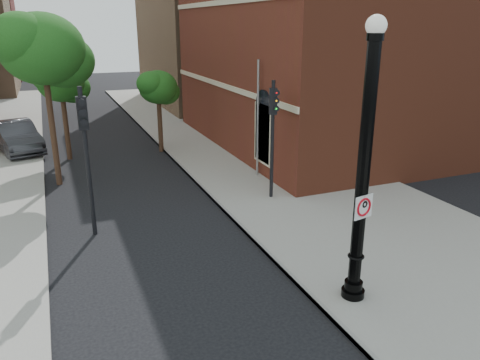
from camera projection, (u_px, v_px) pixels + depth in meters
name	position (u px, v px, depth m)	size (l,w,h in m)	color
ground	(232.00, 314.00, 11.06)	(120.00, 120.00, 0.00)	black
sidewalk_right	(273.00, 168.00, 21.97)	(8.00, 60.00, 0.12)	gray
curb_edge	(193.00, 178.00, 20.55)	(0.10, 60.00, 0.14)	gray
brick_wall_building	(400.00, 28.00, 27.11)	(22.30, 16.30, 12.50)	brown
bg_building_tan_b	(277.00, 18.00, 40.91)	(22.00, 14.00, 14.00)	#8C694C
lamppost	(362.00, 182.00, 10.62)	(0.57, 0.57, 6.71)	black
no_parking_sign	(364.00, 207.00, 10.64)	(0.56, 0.15, 0.56)	white
parked_car	(16.00, 137.00, 24.76)	(1.75, 5.01, 1.65)	#2D2D32
traffic_signal_left	(85.00, 138.00, 14.22)	(0.30, 0.39, 4.77)	black
traffic_signal_right	(273.00, 121.00, 17.27)	(0.36, 0.40, 4.59)	black
utility_pole	(258.00, 121.00, 20.04)	(0.10, 0.10, 5.12)	#999999
street_tree_a	(44.00, 51.00, 18.28)	(3.87, 3.50, 6.98)	#332014
street_tree_b	(62.00, 83.00, 22.52)	(2.68, 2.42, 4.83)	#332014
street_tree_c	(158.00, 88.00, 24.08)	(2.37, 2.14, 4.27)	#332014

